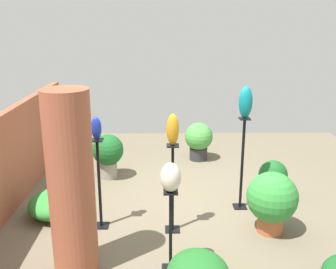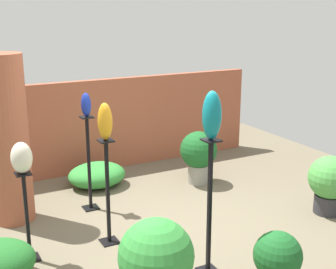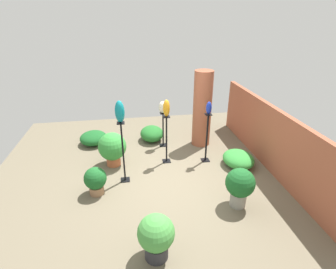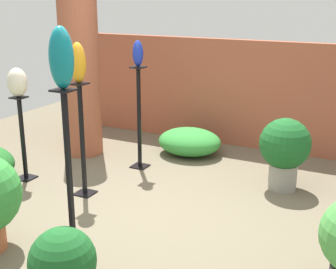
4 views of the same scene
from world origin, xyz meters
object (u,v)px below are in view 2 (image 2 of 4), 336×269
potted_plant_walkway_edge (330,182)px  pedestal_ivory (27,221)px  art_vase_teal (212,115)px  potted_plant_mid_left (277,259)px  art_vase_amber (105,122)px  potted_plant_mid_right (156,259)px  art_vase_ivory (22,158)px  art_vase_cobalt (86,105)px  potted_plant_back_center (199,153)px  pedestal_cobalt (89,167)px  brick_pillar (8,140)px  pedestal_teal (209,213)px  pedestal_amber (108,197)px

potted_plant_walkway_edge → pedestal_ivory: bearing=170.2°
art_vase_teal → potted_plant_mid_left: art_vase_teal is taller
art_vase_amber → potted_plant_mid_right: size_ratio=0.48×
art_vase_ivory → art_vase_cobalt: (1.01, 0.95, 0.27)m
art_vase_teal → potted_plant_back_center: art_vase_teal is taller
pedestal_ivory → art_vase_amber: (0.89, -0.04, 0.99)m
potted_plant_walkway_edge → potted_plant_mid_left: (-1.77, -1.05, -0.10)m
pedestal_ivory → potted_plant_walkway_edge: (3.73, -0.64, -0.01)m
pedestal_ivory → pedestal_cobalt: bearing=43.3°
art_vase_ivory → brick_pillar: bearing=87.8°
pedestal_cobalt → potted_plant_back_center: (1.77, 0.13, -0.11)m
pedestal_cobalt → pedestal_teal: pedestal_teal is taller
pedestal_amber → pedestal_teal: 1.26m
pedestal_teal → brick_pillar: bearing=124.9°
potted_plant_walkway_edge → potted_plant_back_center: bearing=118.7°
pedestal_amber → pedestal_cobalt: pedestal_cobalt is taller
pedestal_amber → potted_plant_mid_right: 1.33m
art_vase_amber → pedestal_amber: bearing=180.0°
pedestal_ivory → potted_plant_walkway_edge: bearing=-9.8°
pedestal_teal → potted_plant_mid_right: pedestal_teal is taller
brick_pillar → pedestal_teal: bearing=-55.1°
pedestal_amber → art_vase_cobalt: art_vase_cobalt is taller
pedestal_ivory → art_vase_amber: size_ratio=2.39×
pedestal_cobalt → art_vase_ivory: (-1.01, -0.95, 0.57)m
potted_plant_walkway_edge → pedestal_cobalt: bearing=149.6°
brick_pillar → potted_plant_back_center: brick_pillar is taller
brick_pillar → pedestal_amber: 1.50m
pedestal_ivory → potted_plant_back_center: pedestal_ivory is taller
pedestal_ivory → art_vase_cobalt: 1.70m
brick_pillar → pedestal_teal: 2.70m
pedestal_teal → potted_plant_mid_right: bearing=-159.6°
pedestal_ivory → pedestal_amber: size_ratio=0.80×
art_vase_cobalt → potted_plant_back_center: size_ratio=0.38×
pedestal_ivory → pedestal_teal: pedestal_teal is taller
pedestal_amber → brick_pillar: bearing=127.0°
potted_plant_back_center → potted_plant_walkway_edge: bearing=-61.3°
art_vase_cobalt → potted_plant_back_center: 2.02m
pedestal_teal → art_vase_teal: 1.00m
pedestal_ivory → art_vase_cobalt: bearing=43.3°
art_vase_amber → potted_plant_walkway_edge: (2.83, -0.60, -1.00)m
potted_plant_mid_right → potted_plant_mid_left: bearing=-16.0°
art_vase_ivory → potted_plant_mid_left: art_vase_ivory is taller
pedestal_amber → pedestal_ivory: bearing=177.3°
brick_pillar → art_vase_ivory: (-0.04, -1.09, 0.10)m
art_vase_amber → art_vase_teal: 1.27m
pedestal_amber → art_vase_ivory: art_vase_ivory is taller
pedestal_ivory → potted_plant_mid_left: pedestal_ivory is taller
art_vase_ivory → potted_plant_mid_left: size_ratio=0.54×
pedestal_cobalt → art_vase_amber: 1.31m
art_vase_cobalt → potted_plant_back_center: bearing=4.2°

